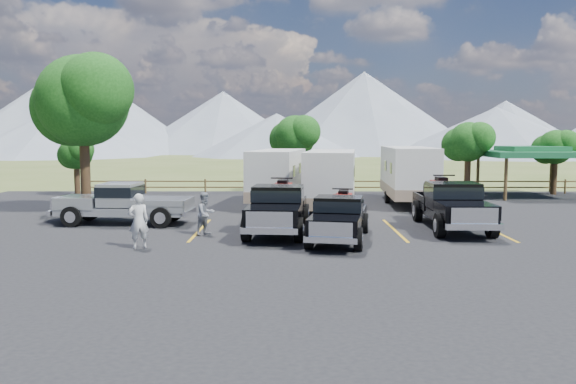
{
  "coord_description": "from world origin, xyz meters",
  "views": [
    {
      "loc": [
        -2.24,
        -18.78,
        3.92
      ],
      "look_at": [
        -2.38,
        4.08,
        1.6
      ],
      "focal_mm": 35.0,
      "sensor_mm": 36.0,
      "label": 1
    }
  ],
  "objects_px": {
    "pavilion": "(531,153)",
    "person_a": "(139,221)",
    "rig_right": "(451,204)",
    "pickup_silver": "(124,203)",
    "trailer_center": "(331,180)",
    "trailer_right": "(408,174)",
    "tree_big_nw": "(82,101)",
    "rig_center": "(339,216)",
    "trailer_left": "(278,177)",
    "person_b": "(206,214)",
    "rig_left": "(279,207)"
  },
  "relations": [
    {
      "from": "person_a",
      "to": "trailer_center",
      "type": "bearing_deg",
      "value": -154.36
    },
    {
      "from": "rig_right",
      "to": "rig_left",
      "type": "bearing_deg",
      "value": -171.51
    },
    {
      "from": "pavilion",
      "to": "person_a",
      "type": "xyz_separation_m",
      "value": [
        -20.49,
        -16.79,
        -1.8
      ]
    },
    {
      "from": "trailer_center",
      "to": "person_b",
      "type": "height_order",
      "value": "trailer_center"
    },
    {
      "from": "rig_right",
      "to": "pickup_silver",
      "type": "distance_m",
      "value": 14.01
    },
    {
      "from": "trailer_left",
      "to": "trailer_center",
      "type": "bearing_deg",
      "value": -36.21
    },
    {
      "from": "tree_big_nw",
      "to": "pavilion",
      "type": "distance_m",
      "value": 26.91
    },
    {
      "from": "rig_right",
      "to": "person_a",
      "type": "bearing_deg",
      "value": -159.17
    },
    {
      "from": "rig_right",
      "to": "trailer_center",
      "type": "relative_size",
      "value": 0.73
    },
    {
      "from": "rig_right",
      "to": "trailer_center",
      "type": "distance_m",
      "value": 6.78
    },
    {
      "from": "trailer_right",
      "to": "person_b",
      "type": "height_order",
      "value": "trailer_right"
    },
    {
      "from": "rig_right",
      "to": "pickup_silver",
      "type": "xyz_separation_m",
      "value": [
        -13.97,
        1.05,
        -0.1
      ]
    },
    {
      "from": "person_b",
      "to": "pickup_silver",
      "type": "bearing_deg",
      "value": 97.78
    },
    {
      "from": "trailer_right",
      "to": "tree_big_nw",
      "type": "bearing_deg",
      "value": -163.99
    },
    {
      "from": "trailer_center",
      "to": "trailer_left",
      "type": "bearing_deg",
      "value": 142.75
    },
    {
      "from": "rig_center",
      "to": "trailer_center",
      "type": "xyz_separation_m",
      "value": [
        0.22,
        7.55,
        0.74
      ]
    },
    {
      "from": "trailer_right",
      "to": "person_b",
      "type": "bearing_deg",
      "value": -131.52
    },
    {
      "from": "rig_right",
      "to": "person_b",
      "type": "relative_size",
      "value": 3.9
    },
    {
      "from": "tree_big_nw",
      "to": "trailer_center",
      "type": "relative_size",
      "value": 0.87
    },
    {
      "from": "trailer_left",
      "to": "pickup_silver",
      "type": "height_order",
      "value": "trailer_left"
    },
    {
      "from": "trailer_left",
      "to": "person_b",
      "type": "bearing_deg",
      "value": -97.99
    },
    {
      "from": "pavilion",
      "to": "trailer_right",
      "type": "distance_m",
      "value": 9.66
    },
    {
      "from": "pavilion",
      "to": "trailer_center",
      "type": "xyz_separation_m",
      "value": [
        -13.25,
        -7.66,
        -1.12
      ]
    },
    {
      "from": "tree_big_nw",
      "to": "pickup_silver",
      "type": "relative_size",
      "value": 1.28
    },
    {
      "from": "trailer_center",
      "to": "person_a",
      "type": "relative_size",
      "value": 4.73
    },
    {
      "from": "tree_big_nw",
      "to": "rig_left",
      "type": "distance_m",
      "value": 12.11
    },
    {
      "from": "rig_center",
      "to": "person_a",
      "type": "relative_size",
      "value": 3.02
    },
    {
      "from": "rig_left",
      "to": "person_b",
      "type": "bearing_deg",
      "value": -161.56
    },
    {
      "from": "person_b",
      "to": "trailer_center",
      "type": "bearing_deg",
      "value": 2.17
    },
    {
      "from": "trailer_center",
      "to": "person_a",
      "type": "height_order",
      "value": "trailer_center"
    },
    {
      "from": "rig_right",
      "to": "trailer_left",
      "type": "bearing_deg",
      "value": 135.7
    },
    {
      "from": "rig_center",
      "to": "person_a",
      "type": "distance_m",
      "value": 7.2
    },
    {
      "from": "rig_center",
      "to": "trailer_center",
      "type": "relative_size",
      "value": 0.64
    },
    {
      "from": "tree_big_nw",
      "to": "person_b",
      "type": "height_order",
      "value": "tree_big_nw"
    },
    {
      "from": "pickup_silver",
      "to": "tree_big_nw",
      "type": "bearing_deg",
      "value": -136.14
    },
    {
      "from": "trailer_right",
      "to": "person_b",
      "type": "distance_m",
      "value": 14.12
    },
    {
      "from": "rig_left",
      "to": "rig_center",
      "type": "distance_m",
      "value": 2.88
    },
    {
      "from": "trailer_center",
      "to": "trailer_right",
      "type": "bearing_deg",
      "value": 44.03
    },
    {
      "from": "trailer_left",
      "to": "person_a",
      "type": "xyz_separation_m",
      "value": [
        -4.49,
        -11.78,
        -0.66
      ]
    },
    {
      "from": "rig_left",
      "to": "rig_right",
      "type": "relative_size",
      "value": 0.99
    },
    {
      "from": "tree_big_nw",
      "to": "trailer_center",
      "type": "distance_m",
      "value": 12.92
    },
    {
      "from": "person_a",
      "to": "pickup_silver",
      "type": "bearing_deg",
      "value": -94.54
    },
    {
      "from": "trailer_left",
      "to": "rig_right",
      "type": "bearing_deg",
      "value": -37.7
    },
    {
      "from": "pickup_silver",
      "to": "trailer_center",
      "type": "bearing_deg",
      "value": 116.04
    },
    {
      "from": "trailer_left",
      "to": "trailer_center",
      "type": "xyz_separation_m",
      "value": [
        2.74,
        -2.65,
        0.02
      ]
    },
    {
      "from": "trailer_center",
      "to": "pickup_silver",
      "type": "distance_m",
      "value": 10.09
    },
    {
      "from": "rig_right",
      "to": "pickup_silver",
      "type": "bearing_deg",
      "value": 176.95
    },
    {
      "from": "rig_left",
      "to": "person_a",
      "type": "height_order",
      "value": "rig_left"
    },
    {
      "from": "rig_center",
      "to": "rig_right",
      "type": "relative_size",
      "value": 0.88
    },
    {
      "from": "trailer_center",
      "to": "person_a",
      "type": "bearing_deg",
      "value": -121.63
    }
  ]
}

